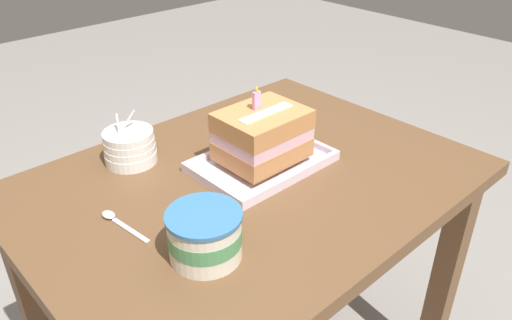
% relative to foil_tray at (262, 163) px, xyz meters
% --- Properties ---
extents(dining_table, '(1.02, 0.76, 0.73)m').
position_rel_foil_tray_xyz_m(dining_table, '(-0.06, -0.02, -0.12)').
color(dining_table, brown).
rests_on(dining_table, ground_plane).
extents(foil_tray, '(0.32, 0.22, 0.02)m').
position_rel_foil_tray_xyz_m(foil_tray, '(0.00, 0.00, 0.00)').
color(foil_tray, silver).
rests_on(foil_tray, dining_table).
extents(birthday_cake, '(0.19, 0.15, 0.17)m').
position_rel_foil_tray_xyz_m(birthday_cake, '(-0.00, 0.00, 0.08)').
color(birthday_cake, '#C1804A').
rests_on(birthday_cake, foil_tray).
extents(bowl_stack, '(0.12, 0.12, 0.13)m').
position_rel_foil_tray_xyz_m(bowl_stack, '(-0.22, 0.23, 0.03)').
color(bowl_stack, white).
rests_on(bowl_stack, dining_table).
extents(ice_cream_tub, '(0.14, 0.14, 0.10)m').
position_rel_foil_tray_xyz_m(ice_cream_tub, '(-0.30, -0.16, 0.04)').
color(ice_cream_tub, silver).
rests_on(ice_cream_tub, dining_table).
extents(serving_spoon_near_tray, '(0.03, 0.14, 0.01)m').
position_rel_foil_tray_xyz_m(serving_spoon_near_tray, '(-0.37, 0.05, -0.00)').
color(serving_spoon_near_tray, silver).
rests_on(serving_spoon_near_tray, dining_table).
extents(napkin_pile, '(0.10, 0.10, 0.02)m').
position_rel_foil_tray_xyz_m(napkin_pile, '(0.21, 0.24, 0.00)').
color(napkin_pile, silver).
rests_on(napkin_pile, dining_table).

